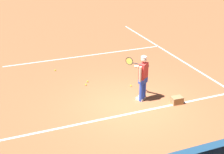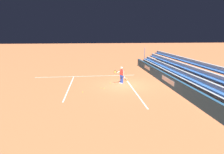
{
  "view_description": "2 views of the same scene",
  "coord_description": "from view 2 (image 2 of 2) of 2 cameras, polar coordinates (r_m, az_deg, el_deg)",
  "views": [
    {
      "loc": [
        -4.23,
        -8.86,
        5.55
      ],
      "look_at": [
        -0.5,
        0.7,
        0.91
      ],
      "focal_mm": 50.0,
      "sensor_mm": 36.0,
      "label": 1
    },
    {
      "loc": [
        -16.7,
        3.17,
        5.0
      ],
      "look_at": [
        0.51,
        1.27,
        0.72
      ],
      "focal_mm": 28.0,
      "sensor_mm": 36.0,
      "label": 2
    }
  ],
  "objects": [
    {
      "name": "ball_box_cardboard",
      "position": [
        19.25,
        4.74,
        -0.8
      ],
      "size": [
        0.42,
        0.32,
        0.26
      ],
      "primitive_type": "cube",
      "rotation": [
        0.0,
        0.0,
        -0.05
      ],
      "color": "#A87F51",
      "rests_on": "ground"
    },
    {
      "name": "court_service_line_white",
      "position": [
        17.58,
        -13.67,
        -3.02
      ],
      "size": [
        8.22,
        0.1,
        0.01
      ],
      "primitive_type": "cube",
      "color": "white",
      "rests_on": "ground"
    },
    {
      "name": "tennis_ball_far_right",
      "position": [
        15.62,
        -9.54,
        -4.85
      ],
      "size": [
        0.07,
        0.07,
        0.07
      ],
      "primitive_type": "sphere",
      "color": "#CCE533",
      "rests_on": "ground"
    },
    {
      "name": "back_wall_sponsor_board",
      "position": [
        18.78,
        16.87,
        -0.42
      ],
      "size": [
        21.3,
        0.25,
        1.1
      ],
      "color": "navy",
      "rests_on": "ground"
    },
    {
      "name": "bleacher_stand",
      "position": [
        19.51,
        21.87,
        0.23
      ],
      "size": [
        20.23,
        2.4,
        2.95
      ],
      "color": "#9EA3A8",
      "rests_on": "ground"
    },
    {
      "name": "tennis_player",
      "position": [
        17.94,
        3.12,
        0.64
      ],
      "size": [
        0.63,
        1.05,
        1.71
      ],
      "color": "blue",
      "rests_on": "ground"
    },
    {
      "name": "tennis_ball_far_left",
      "position": [
        16.43,
        -2.59,
        -3.71
      ],
      "size": [
        0.07,
        0.07,
        0.07
      ],
      "primitive_type": "sphere",
      "color": "#CCE533",
      "rests_on": "ground"
    },
    {
      "name": "tennis_ball_midcourt",
      "position": [
        18.09,
        -0.58,
        -2.04
      ],
      "size": [
        0.07,
        0.07,
        0.07
      ],
      "primitive_type": "sphere",
      "color": "#CCE533",
      "rests_on": "ground"
    },
    {
      "name": "ground_plane",
      "position": [
        17.71,
        4.26,
        -2.54
      ],
      "size": [
        160.0,
        160.0,
        0.0
      ],
      "primitive_type": "plane",
      "color": "#B7663D"
    },
    {
      "name": "court_sideline_white",
      "position": [
        21.41,
        -8.35,
        0.26
      ],
      "size": [
        0.1,
        12.0,
        0.01
      ],
      "primitive_type": "cube",
      "color": "white",
      "rests_on": "ground"
    },
    {
      "name": "tennis_ball_by_box",
      "position": [
        16.56,
        -3.57,
        -3.58
      ],
      "size": [
        0.07,
        0.07,
        0.07
      ],
      "primitive_type": "sphere",
      "color": "#CCE533",
      "rests_on": "ground"
    },
    {
      "name": "court_baseline_white",
      "position": [
        17.81,
        5.85,
        -2.47
      ],
      "size": [
        12.0,
        0.1,
        0.01
      ],
      "primitive_type": "cube",
      "color": "white",
      "rests_on": "ground"
    }
  ]
}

